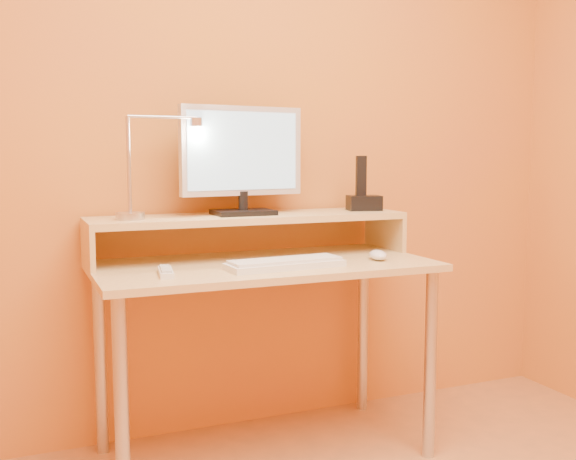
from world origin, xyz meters
name	(u,v)px	position (x,y,z in m)	size (l,w,h in m)	color
wall_back	(235,117)	(0.00, 1.50, 1.25)	(3.00, 0.04, 2.50)	orange
desk_leg_fl	(122,409)	(-0.55, 0.93, 0.35)	(0.04, 0.04, 0.69)	silver
desk_leg_fr	(430,365)	(0.55, 0.93, 0.35)	(0.04, 0.04, 0.69)	silver
desk_leg_bl	(100,361)	(-0.55, 1.43, 0.35)	(0.04, 0.04, 0.69)	silver
desk_leg_br	(363,331)	(0.55, 1.43, 0.35)	(0.04, 0.04, 0.69)	silver
desk_lower	(264,266)	(0.00, 1.18, 0.71)	(1.20, 0.60, 0.03)	#E6C884
shelf_riser_left	(88,247)	(-0.59, 1.33, 0.79)	(0.02, 0.30, 0.14)	#E6C884
shelf_riser_right	(385,232)	(0.59, 1.33, 0.79)	(0.02, 0.30, 0.14)	#E6C884
desk_shelf	(249,218)	(0.00, 1.33, 0.87)	(1.20, 0.30, 0.03)	#E6C884
monitor_foot	(243,212)	(-0.02, 1.33, 0.89)	(0.22, 0.16, 0.02)	black
monitor_neck	(243,201)	(-0.02, 1.33, 0.93)	(0.04, 0.04, 0.07)	black
monitor_panel	(242,151)	(-0.02, 1.34, 1.12)	(0.48, 0.04, 0.33)	silver
monitor_back	(240,151)	(-0.02, 1.36, 1.12)	(0.44, 0.01, 0.28)	black
monitor_screen	(244,151)	(-0.02, 1.32, 1.12)	(0.44, 0.00, 0.29)	#8AB7D3
lamp_base	(130,216)	(-0.45, 1.30, 0.89)	(0.10, 0.10, 0.03)	silver
lamp_post	(129,165)	(-0.45, 1.30, 1.07)	(0.01, 0.01, 0.33)	silver
lamp_arm	(163,117)	(-0.33, 1.30, 1.24)	(0.01, 0.01, 0.24)	silver
lamp_head	(196,122)	(-0.21, 1.30, 1.22)	(0.04, 0.04, 0.03)	silver
lamp_bulb	(196,126)	(-0.21, 1.30, 1.20)	(0.03, 0.03, 0.00)	#FFEAC6
phone_dock	(364,203)	(0.49, 1.33, 0.91)	(0.13, 0.10, 0.06)	black
phone_handset	(361,176)	(0.48, 1.33, 1.02)	(0.04, 0.03, 0.16)	black
phone_led	(380,203)	(0.54, 1.28, 0.91)	(0.01, 0.00, 0.04)	#185DFC
keyboard	(285,265)	(0.03, 1.04, 0.73)	(0.41, 0.13, 0.02)	silver
mouse	(378,255)	(0.41, 1.07, 0.74)	(0.06, 0.11, 0.04)	white
remote_control	(166,272)	(-0.38, 1.06, 0.73)	(0.04, 0.16, 0.02)	silver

